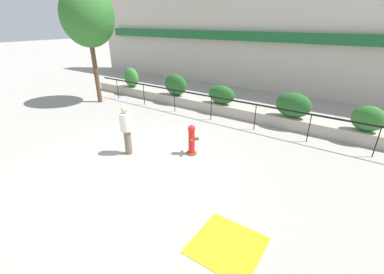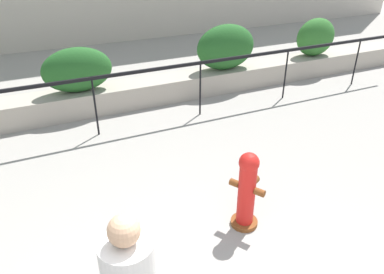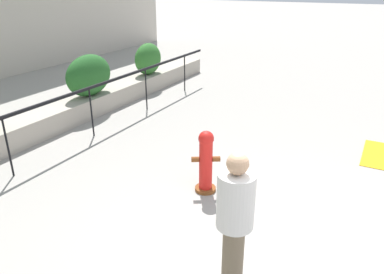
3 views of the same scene
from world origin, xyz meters
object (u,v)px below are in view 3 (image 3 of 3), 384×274
object	(u,v)px
fire_hydrant	(206,161)
pedestrian	(235,217)
hedge_bush_3	(89,75)
hedge_bush_4	(148,59)

from	to	relation	value
fire_hydrant	pedestrian	xyz separation A→B (m)	(-1.83, -1.23, 0.44)
hedge_bush_3	fire_hydrant	bearing A→B (deg)	-116.16
fire_hydrant	hedge_bush_3	bearing A→B (deg)	63.84
hedge_bush_3	fire_hydrant	xyz separation A→B (m)	(-2.16, -4.40, -0.48)
fire_hydrant	pedestrian	world-z (taller)	pedestrian
hedge_bush_4	fire_hydrant	xyz separation A→B (m)	(-4.85, -4.40, -0.43)
hedge_bush_3	hedge_bush_4	distance (m)	2.69
hedge_bush_3	hedge_bush_4	world-z (taller)	hedge_bush_3
fire_hydrant	pedestrian	bearing A→B (deg)	-146.18
hedge_bush_3	pedestrian	distance (m)	6.91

